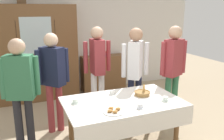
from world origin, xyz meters
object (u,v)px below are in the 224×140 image
tea_cup_center (75,101)px  spoon_near_right (142,89)px  tea_cup_far_left (140,106)px  book_stack (103,53)px  tea_cup_back_edge (112,93)px  person_behind_table_left (53,74)px  person_beside_shelf (173,64)px  person_near_right_end (135,66)px  bread_basket (142,93)px  dining_table (124,109)px  spoon_mid_left (102,97)px  person_by_cabinet (97,63)px  bookshelf_low (103,73)px  tea_cup_mid_right (165,99)px  pastry_plate (114,111)px  wall_cabinet (37,54)px  person_behind_table_right (21,85)px

tea_cup_center → spoon_near_right: 1.15m
tea_cup_far_left → book_stack: bearing=79.0°
tea_cup_back_edge → person_behind_table_left: size_ratio=0.08×
person_beside_shelf → person_behind_table_left: size_ratio=1.05×
person_near_right_end → bread_basket: bearing=-108.0°
dining_table → spoon_mid_left: size_ratio=13.70×
tea_cup_center → person_near_right_end: 1.35m
book_stack → person_by_cabinet: (-0.63, -1.39, 0.11)m
book_stack → person_near_right_end: bearing=-93.1°
tea_cup_center → tea_cup_back_edge: same height
dining_table → person_behind_table_left: bearing=130.3°
bookshelf_low → person_beside_shelf: 2.23m
tea_cup_mid_right → person_near_right_end: bearing=89.1°
bookshelf_low → person_near_right_end: 1.98m
bookshelf_low → tea_cup_far_left: 2.99m
bread_basket → person_near_right_end: person_near_right_end is taller
tea_cup_far_left → bookshelf_low: bearing=79.0°
pastry_plate → person_behind_table_left: size_ratio=0.17×
pastry_plate → person_near_right_end: size_ratio=0.16×
book_stack → tea_cup_mid_right: 2.83m
wall_cabinet → bread_basket: bearing=-62.8°
tea_cup_far_left → spoon_near_right: 0.76m
tea_cup_far_left → tea_cup_center: (-0.74, 0.47, 0.00)m
person_beside_shelf → person_behind_table_left: bearing=169.3°
bookshelf_low → person_behind_table_left: size_ratio=0.66×
bookshelf_low → person_behind_table_left: 2.31m
tea_cup_far_left → spoon_mid_left: bearing=119.3°
tea_cup_far_left → person_beside_shelf: person_beside_shelf is taller
tea_cup_far_left → spoon_mid_left: (-0.32, 0.57, -0.02)m
tea_cup_center → bread_basket: (1.00, -0.07, 0.01)m
person_beside_shelf → person_by_cabinet: size_ratio=1.02×
person_behind_table_left → person_behind_table_right: size_ratio=1.01×
spoon_near_right → person_behind_table_left: (-1.31, 0.58, 0.24)m
tea_cup_back_edge → pastry_plate: (-0.22, -0.59, -0.01)m
book_stack → tea_cup_far_left: size_ratio=1.69×
tea_cup_back_edge → person_behind_table_left: person_behind_table_left is taller
pastry_plate → spoon_mid_left: bearing=85.1°
person_behind_table_left → book_stack: bearing=48.8°
bookshelf_low → spoon_near_right: 2.30m
tea_cup_back_edge → person_beside_shelf: size_ratio=0.08×
tea_cup_far_left → bread_basket: size_ratio=0.54×
pastry_plate → wall_cabinet: bearing=102.6°
spoon_mid_left → spoon_near_right: (0.71, 0.08, 0.00)m
pastry_plate → spoon_mid_left: (0.05, 0.55, -0.01)m
tea_cup_back_edge → spoon_mid_left: 0.18m
pastry_plate → person_behind_table_left: 1.35m
spoon_near_right → person_by_cabinet: (-0.46, 0.88, 0.28)m
tea_cup_back_edge → person_behind_table_right: size_ratio=0.08×
tea_cup_far_left → person_near_right_end: bearing=65.8°
spoon_near_right → person_behind_table_left: bearing=156.0°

